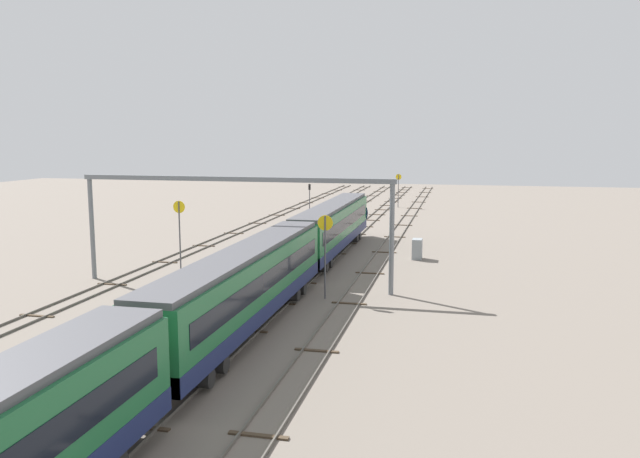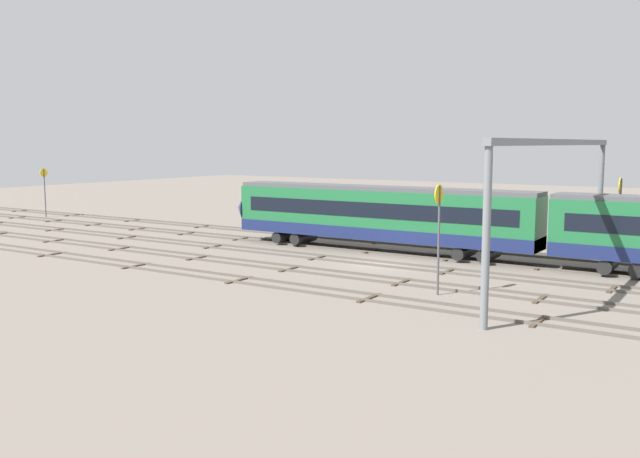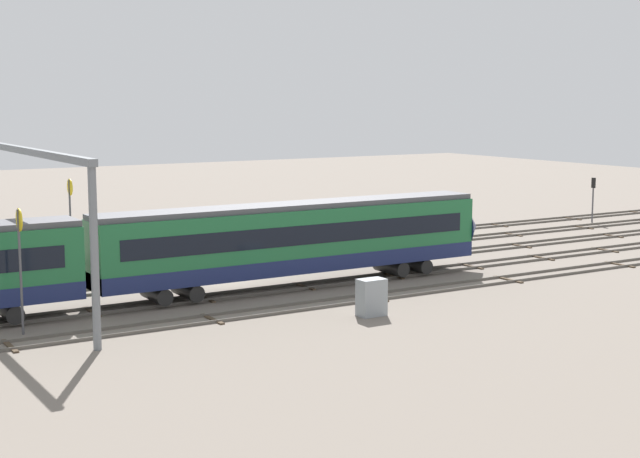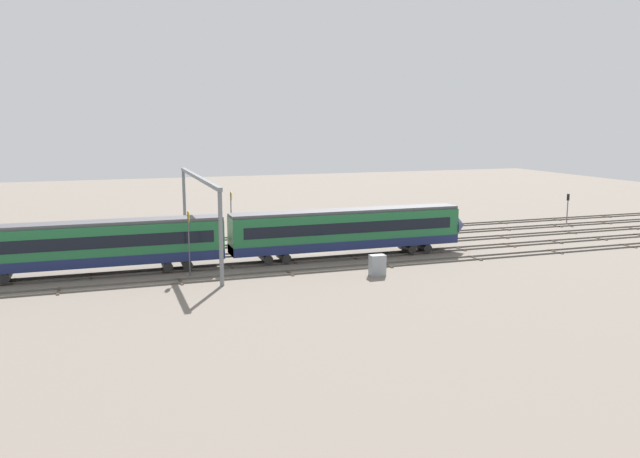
{
  "view_description": "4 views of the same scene",
  "coord_description": "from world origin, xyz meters",
  "px_view_note": "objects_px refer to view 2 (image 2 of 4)",
  "views": [
    {
      "loc": [
        -55.8,
        -16.68,
        11.32
      ],
      "look_at": [
        3.15,
        -3.33,
        2.41
      ],
      "focal_mm": 35.24,
      "sensor_mm": 36.0,
      "label": 1
    },
    {
      "loc": [
        -21.64,
        40.76,
        8.12
      ],
      "look_at": [
        4.67,
        0.16,
        2.12
      ],
      "focal_mm": 38.83,
      "sensor_mm": 36.0,
      "label": 2
    },
    {
      "loc": [
        -24.2,
        -51.11,
        10.92
      ],
      "look_at": [
        6.52,
        -1.03,
        2.73
      ],
      "focal_mm": 52.87,
      "sensor_mm": 36.0,
      "label": 3
    },
    {
      "loc": [
        -20.82,
        -64.11,
        13.72
      ],
      "look_at": [
        1.46,
        0.47,
        2.19
      ],
      "focal_mm": 35.83,
      "sensor_mm": 36.0,
      "label": 4
    }
  ],
  "objects_px": {
    "speed_sign_near_foreground": "(620,208)",
    "speed_sign_far_trackside": "(44,186)",
    "relay_cabinet": "(426,229)",
    "speed_sign_mid_trackside": "(439,222)",
    "overhead_gantry": "(559,170)"
  },
  "relations": [
    {
      "from": "speed_sign_near_foreground",
      "to": "relay_cabinet",
      "type": "distance_m",
      "value": 17.11
    },
    {
      "from": "speed_sign_far_trackside",
      "to": "speed_sign_mid_trackside",
      "type": "bearing_deg",
      "value": 165.77
    },
    {
      "from": "speed_sign_near_foreground",
      "to": "speed_sign_mid_trackside",
      "type": "bearing_deg",
      "value": 64.93
    },
    {
      "from": "speed_sign_near_foreground",
      "to": "speed_sign_far_trackside",
      "type": "distance_m",
      "value": 59.06
    },
    {
      "from": "speed_sign_near_foreground",
      "to": "relay_cabinet",
      "type": "bearing_deg",
      "value": -18.35
    },
    {
      "from": "speed_sign_near_foreground",
      "to": "overhead_gantry",
      "type": "bearing_deg",
      "value": 74.64
    },
    {
      "from": "speed_sign_near_foreground",
      "to": "speed_sign_mid_trackside",
      "type": "xyz_separation_m",
      "value": [
        6.59,
        14.1,
        -0.0
      ]
    },
    {
      "from": "speed_sign_mid_trackside",
      "to": "speed_sign_far_trackside",
      "type": "height_order",
      "value": "speed_sign_mid_trackside"
    },
    {
      "from": "speed_sign_far_trackside",
      "to": "overhead_gantry",
      "type": "bearing_deg",
      "value": 173.25
    },
    {
      "from": "speed_sign_mid_trackside",
      "to": "speed_sign_far_trackside",
      "type": "relative_size",
      "value": 1.11
    },
    {
      "from": "overhead_gantry",
      "to": "speed_sign_far_trackside",
      "type": "distance_m",
      "value": 57.47
    },
    {
      "from": "speed_sign_near_foreground",
      "to": "relay_cabinet",
      "type": "xyz_separation_m",
      "value": [
        15.99,
        -5.3,
        -3.0
      ]
    },
    {
      "from": "overhead_gantry",
      "to": "relay_cabinet",
      "type": "relative_size",
      "value": 12.97
    },
    {
      "from": "relay_cabinet",
      "to": "speed_sign_near_foreground",
      "type": "bearing_deg",
      "value": 161.65
    },
    {
      "from": "relay_cabinet",
      "to": "speed_sign_mid_trackside",
      "type": "bearing_deg",
      "value": 115.84
    }
  ]
}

